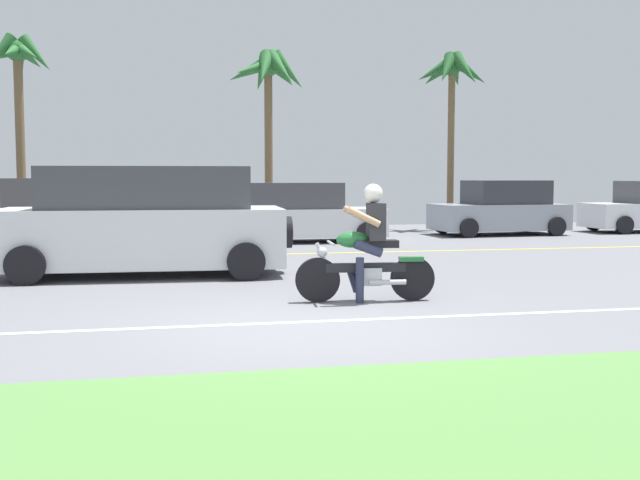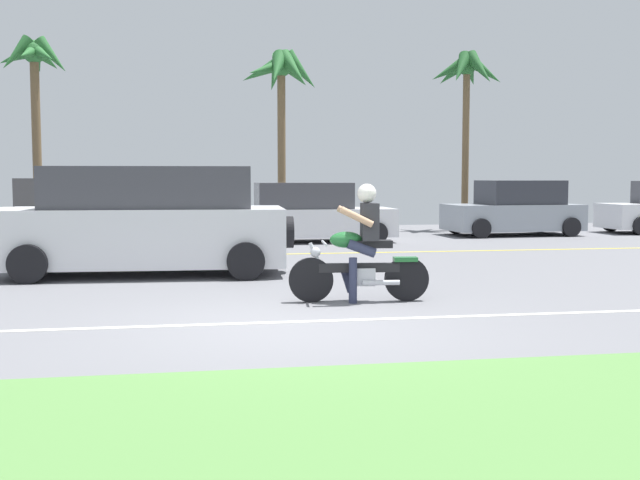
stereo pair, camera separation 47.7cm
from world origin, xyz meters
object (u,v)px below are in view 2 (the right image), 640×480
object	(u,v)px
palm_tree_1	(35,70)
parked_car_3	(514,210)
motorcyclist	(360,252)
suv_nearby	(147,222)
parked_car_2	(310,214)
palm_tree_0	(281,80)
palm_tree_2	(466,80)
parked_car_1	(79,214)

from	to	relation	value
palm_tree_1	parked_car_3	bearing A→B (deg)	-10.86
parked_car_3	palm_tree_1	bearing A→B (deg)	169.14
motorcyclist	parked_car_3	distance (m)	13.31
motorcyclist	suv_nearby	xyz separation A→B (m)	(-3.06, 3.59, 0.24)
parked_car_2	palm_tree_0	size ratio (longest dim) A/B	0.76
palm_tree_0	palm_tree_2	size ratio (longest dim) A/B	0.97
parked_car_3	palm_tree_1	size ratio (longest dim) A/B	0.67
palm_tree_0	palm_tree_1	size ratio (longest dim) A/B	0.96
suv_nearby	parked_car_3	distance (m)	12.79
parked_car_1	palm_tree_1	xyz separation A→B (m)	(-1.71, 4.07, 4.09)
motorcyclist	parked_car_3	world-z (taller)	motorcyclist
parked_car_2	palm_tree_1	size ratio (longest dim) A/B	0.73
motorcyclist	parked_car_2	bearing A→B (deg)	85.00
motorcyclist	palm_tree_1	bearing A→B (deg)	115.98
suv_nearby	palm_tree_1	size ratio (longest dim) A/B	0.87
suv_nearby	parked_car_2	distance (m)	7.38
parked_car_1	parked_car_3	size ratio (longest dim) A/B	1.09
suv_nearby	parked_car_1	size ratio (longest dim) A/B	1.18
parked_car_2	palm_tree_2	world-z (taller)	palm_tree_2
parked_car_3	parked_car_2	bearing A→B (deg)	-168.14
suv_nearby	palm_tree_1	bearing A→B (deg)	109.79
palm_tree_0	parked_car_1	bearing A→B (deg)	-147.64
suv_nearby	parked_car_1	distance (m)	6.51
parked_car_3	palm_tree_1	xyz separation A→B (m)	(-13.98, 2.68, 4.12)
parked_car_1	palm_tree_0	world-z (taller)	palm_tree_0
palm_tree_1	palm_tree_2	size ratio (longest dim) A/B	1.02
parked_car_1	palm_tree_2	xyz separation A→B (m)	(11.63, 3.87, 4.06)
motorcyclist	palm_tree_0	world-z (taller)	palm_tree_0
palm_tree_0	palm_tree_1	bearing A→B (deg)	175.83
motorcyclist	palm_tree_0	distance (m)	13.93
suv_nearby	palm_tree_1	distance (m)	11.61
parked_car_2	palm_tree_0	bearing A→B (deg)	95.27
parked_car_2	palm_tree_1	distance (m)	9.55
suv_nearby	parked_car_1	world-z (taller)	suv_nearby
suv_nearby	parked_car_3	world-z (taller)	suv_nearby
parked_car_3	palm_tree_2	size ratio (longest dim) A/B	0.69
motorcyclist	palm_tree_0	xyz separation A→B (m)	(0.54, 13.33, 4.00)
palm_tree_0	palm_tree_2	distance (m)	6.06
parked_car_1	palm_tree_0	bearing A→B (deg)	32.36
suv_nearby	palm_tree_0	bearing A→B (deg)	69.72
parked_car_3	palm_tree_1	world-z (taller)	palm_tree_1
palm_tree_0	suv_nearby	bearing A→B (deg)	-110.28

